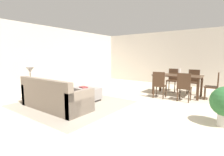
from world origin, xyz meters
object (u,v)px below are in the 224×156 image
(couch, at_px, (54,98))
(dining_chair_near_left, at_px, (159,83))
(dining_chair_far_right, at_px, (193,80))
(dining_chair_near_right, at_px, (184,86))
(vase_centerpiece, at_px, (179,72))
(dining_table, at_px, (177,78))
(book_on_ottoman, at_px, (84,87))
(dining_chair_far_left, at_px, (173,78))
(table_lamp, at_px, (30,70))
(ottoman_table, at_px, (86,93))
(dining_chair_head_east, at_px, (214,85))
(side_table, at_px, (31,87))

(couch, xyz_separation_m, dining_chair_near_left, (1.93, 2.82, 0.22))
(dining_chair_near_left, distance_m, dining_chair_far_right, 1.79)
(dining_chair_near_right, relative_size, vase_centerpiece, 3.95)
(vase_centerpiece, bearing_deg, couch, -122.63)
(dining_table, height_order, vase_centerpiece, vase_centerpiece)
(dining_table, height_order, book_on_ottoman, dining_table)
(dining_chair_near_right, distance_m, dining_chair_far_left, 1.76)
(table_lamp, height_order, dining_chair_near_right, table_lamp)
(dining_chair_near_right, height_order, dining_chair_far_left, same)
(ottoman_table, relative_size, dining_chair_head_east, 0.99)
(dining_chair_far_left, xyz_separation_m, book_on_ottoman, (-1.89, -3.34, -0.08))
(dining_chair_near_left, xyz_separation_m, dining_chair_near_right, (0.79, 0.05, 0.00))
(ottoman_table, bearing_deg, dining_chair_far_left, 61.07)
(couch, relative_size, dining_table, 1.30)
(dining_chair_far_left, bearing_deg, dining_chair_far_right, -0.62)
(book_on_ottoman, bearing_deg, dining_chair_head_east, 36.41)
(ottoman_table, bearing_deg, table_lamp, -143.66)
(couch, bearing_deg, vase_centerpiece, 57.37)
(vase_centerpiece, bearing_deg, table_lamp, -135.92)
(couch, relative_size, side_table, 3.70)
(dining_chair_near_left, bearing_deg, dining_chair_far_left, 90.61)
(side_table, distance_m, dining_table, 5.12)
(ottoman_table, bearing_deg, book_on_ottoman, -146.66)
(dining_chair_far_left, bearing_deg, table_lamp, -126.88)
(table_lamp, xyz_separation_m, dining_chair_near_left, (3.29, 2.75, -0.47))
(vase_centerpiece, bearing_deg, dining_chair_near_right, -65.30)
(ottoman_table, xyz_separation_m, vase_centerpiece, (2.26, 2.53, 0.64))
(side_table, xyz_separation_m, dining_chair_near_right, (4.08, 2.80, 0.07))
(couch, xyz_separation_m, dining_table, (2.30, 3.64, 0.37))
(ottoman_table, height_order, dining_chair_far_left, dining_chair_far_left)
(side_table, relative_size, dining_chair_far_right, 0.63)
(dining_chair_far_right, bearing_deg, dining_chair_near_left, -115.96)
(table_lamp, height_order, dining_chair_near_left, table_lamp)
(couch, relative_size, book_on_ottoman, 8.19)
(book_on_ottoman, bearing_deg, couch, -90.91)
(side_table, relative_size, book_on_ottoman, 2.21)
(dining_chair_far_right, distance_m, dining_chair_head_east, 1.10)
(dining_chair_near_right, xyz_separation_m, dining_chair_far_right, (-0.01, 1.55, 0.00))
(dining_chair_near_right, bearing_deg, dining_chair_far_right, 90.40)
(side_table, bearing_deg, dining_chair_head_east, 36.43)
(table_lamp, xyz_separation_m, dining_table, (3.67, 3.56, -0.32))
(dining_chair_far_left, distance_m, vase_centerpiece, 0.95)
(dining_chair_near_left, distance_m, vase_centerpiece, 1.02)
(dining_chair_near_left, bearing_deg, dining_table, 65.34)
(table_lamp, height_order, book_on_ottoman, table_lamp)
(side_table, height_order, dining_chair_far_left, dining_chair_far_left)
(dining_chair_head_east, xyz_separation_m, vase_centerpiece, (-1.13, 0.02, 0.36))
(dining_chair_far_left, bearing_deg, vase_centerpiece, -59.86)
(dining_chair_head_east, bearing_deg, vase_centerpiece, 178.80)
(vase_centerpiece, height_order, book_on_ottoman, vase_centerpiece)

